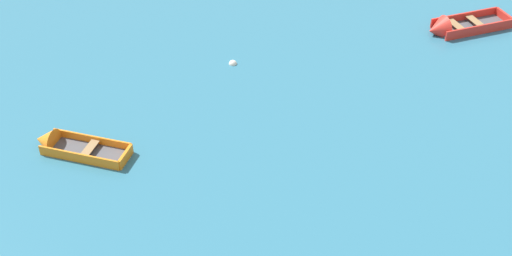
% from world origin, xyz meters
% --- Properties ---
extents(rowboat_red_cluster_inner, '(4.53, 3.34, 1.32)m').
position_xyz_m(rowboat_red_cluster_inner, '(8.33, 34.52, 0.22)').
color(rowboat_red_cluster_inner, '#4C4C51').
rests_on(rowboat_red_cluster_inner, ground_plane).
extents(rowboat_orange_far_left, '(3.98, 1.61, 1.08)m').
position_xyz_m(rowboat_orange_far_left, '(-7.22, 22.56, 0.19)').
color(rowboat_orange_far_left, '#4C4C51').
rests_on(rowboat_orange_far_left, ground_plane).
extents(mooring_buoy_outer_edge, '(0.37, 0.37, 0.37)m').
position_xyz_m(mooring_buoy_outer_edge, '(-1.89, 29.76, 0.00)').
color(mooring_buoy_outer_edge, silver).
rests_on(mooring_buoy_outer_edge, ground_plane).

